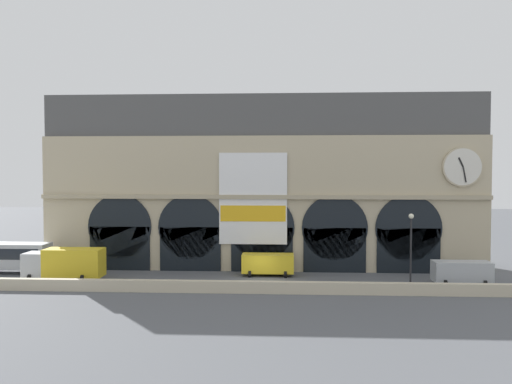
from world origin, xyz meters
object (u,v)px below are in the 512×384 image
object	(u,v)px
van_center	(268,263)
street_lamp_quayside	(411,242)
box_truck_west	(65,263)
van_east	(462,272)

from	to	relation	value
van_center	street_lamp_quayside	bearing A→B (deg)	-28.17
box_truck_west	van_east	distance (m)	37.52
box_truck_west	van_center	size ratio (longest dim) A/B	1.44
van_east	street_lamp_quayside	distance (m)	7.23
van_center	van_east	world-z (taller)	same
van_center	van_east	distance (m)	18.38
van_center	street_lamp_quayside	xyz separation A→B (m)	(12.58, -6.73, 3.17)
van_east	box_truck_west	bearing A→B (deg)	-179.70
box_truck_west	street_lamp_quayside	bearing A→B (deg)	-5.80
street_lamp_quayside	box_truck_west	bearing A→B (deg)	174.20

